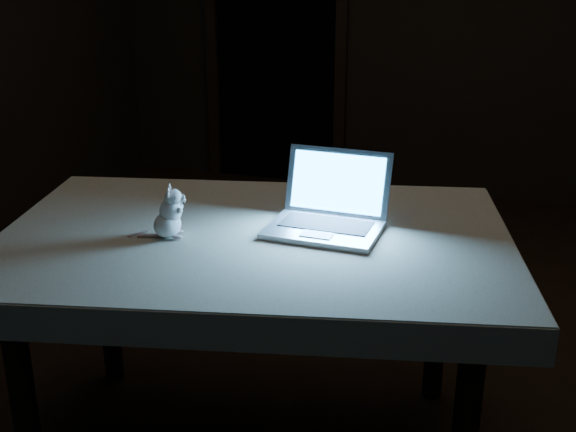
% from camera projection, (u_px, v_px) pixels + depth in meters
% --- Properties ---
extents(floor, '(5.00, 5.00, 0.00)m').
position_uv_depth(floor, '(339.00, 373.00, 2.98)').
color(floor, black).
rests_on(floor, ground).
extents(back_wall, '(4.50, 0.04, 2.60)m').
position_uv_depth(back_wall, '(433.00, 5.00, 4.77)').
color(back_wall, black).
rests_on(back_wall, ground).
extents(doorway, '(1.06, 0.36, 2.13)m').
position_uv_depth(doorway, '(276.00, 36.00, 5.16)').
color(doorway, black).
rests_on(doorway, back_wall).
extents(table, '(1.66, 1.25, 0.80)m').
position_uv_depth(table, '(256.00, 346.00, 2.41)').
color(table, black).
rests_on(table, floor).
extents(tablecloth, '(1.75, 1.32, 0.10)m').
position_uv_depth(tablecloth, '(245.00, 249.00, 2.28)').
color(tablecloth, beige).
rests_on(tablecloth, table).
extents(laptop, '(0.36, 0.32, 0.24)m').
position_uv_depth(laptop, '(324.00, 197.00, 2.23)').
color(laptop, '#A3A4A7').
rests_on(laptop, tablecloth).
extents(plush_mouse, '(0.13, 0.13, 0.16)m').
position_uv_depth(plush_mouse, '(167.00, 212.00, 2.21)').
color(plush_mouse, white).
rests_on(plush_mouse, tablecloth).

